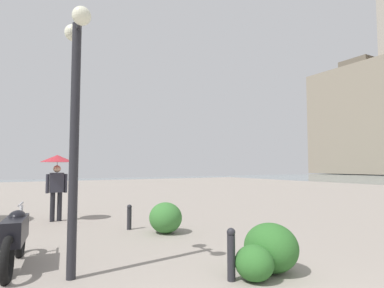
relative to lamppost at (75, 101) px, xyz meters
name	(u,v)px	position (x,y,z in m)	size (l,w,h in m)	color
building_highrise	(359,121)	(35.25, -64.00, 8.50)	(17.58, 11.58, 24.48)	gray
lamppost	(75,101)	(0.00, 0.00, 0.00)	(0.98, 0.28, 4.07)	#232328
motorcycle	(15,237)	(1.09, 0.73, -2.20)	(2.16, 0.53, 1.06)	black
pedestrian	(57,169)	(5.49, -0.47, -1.10)	(1.00, 1.00, 2.03)	black
bollard_near	(231,253)	(-1.27, -2.04, -2.30)	(0.13, 0.13, 0.77)	#232328
bollard_mid	(129,216)	(3.14, -1.99, -2.36)	(0.13, 0.13, 0.66)	#232328
shrub_low	(271,247)	(-1.28, -2.83, -2.32)	(0.91, 0.82, 0.78)	#2D6628
shrub_round	(254,263)	(-1.45, -2.33, -2.44)	(0.61, 0.55, 0.52)	#2D6628
shrub_wide	(166,218)	(2.25, -2.64, -2.32)	(0.90, 0.81, 0.77)	#387533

